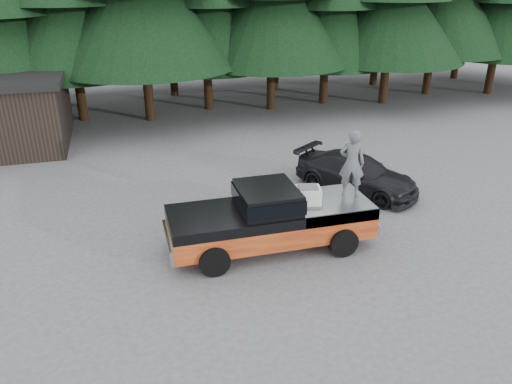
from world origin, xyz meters
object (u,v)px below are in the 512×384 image
object	(u,v)px
pickup_truck	(270,227)
man_on_bed	(352,163)
parked_car	(357,174)
air_compressor	(308,196)

from	to	relation	value
pickup_truck	man_on_bed	bearing A→B (deg)	2.66
pickup_truck	parked_car	distance (m)	5.24
pickup_truck	air_compressor	size ratio (longest dim) A/B	8.39
pickup_truck	man_on_bed	world-z (taller)	man_on_bed
air_compressor	parked_car	xyz separation A→B (m)	(3.19, 3.24, -0.91)
air_compressor	man_on_bed	distance (m)	1.65
pickup_truck	man_on_bed	distance (m)	3.00
man_on_bed	parked_car	size ratio (longest dim) A/B	0.44
air_compressor	parked_car	distance (m)	4.64
pickup_truck	air_compressor	bearing A→B (deg)	-8.39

